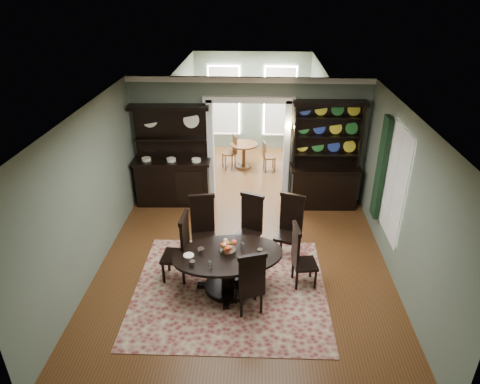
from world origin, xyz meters
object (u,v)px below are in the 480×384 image
(welsh_dresser, at_px, (324,170))
(parlor_table, at_px, (244,152))
(sideboard, at_px, (173,170))
(dining_table, at_px, (228,265))

(welsh_dresser, relative_size, parlor_table, 3.21)
(sideboard, distance_m, parlor_table, 2.72)
(dining_table, xyz_separation_m, welsh_dresser, (2.03, 3.24, 0.40))
(dining_table, relative_size, welsh_dresser, 0.83)
(dining_table, distance_m, welsh_dresser, 3.85)
(dining_table, xyz_separation_m, parlor_table, (0.06, 5.39, -0.04))
(parlor_table, bearing_deg, welsh_dresser, -47.49)
(dining_table, distance_m, sideboard, 3.60)
(dining_table, relative_size, parlor_table, 2.67)
(sideboard, xyz_separation_m, welsh_dresser, (3.59, 0.00, 0.09))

